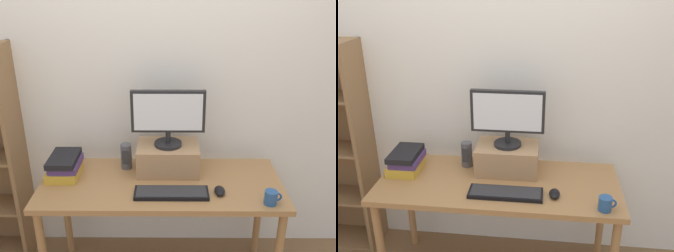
% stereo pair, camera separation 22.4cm
% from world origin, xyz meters
% --- Properties ---
extents(back_wall, '(7.00, 0.08, 2.60)m').
position_xyz_m(back_wall, '(0.00, 0.45, 1.30)').
color(back_wall, silver).
rests_on(back_wall, ground_plane).
extents(desk, '(1.51, 0.63, 0.77)m').
position_xyz_m(desk, '(0.00, 0.00, 0.68)').
color(desk, '#9E7042').
rests_on(desk, ground_plane).
extents(riser_box, '(0.40, 0.28, 0.18)m').
position_xyz_m(riser_box, '(0.04, 0.15, 0.86)').
color(riser_box, '#A87F56').
rests_on(riser_box, desk).
extents(computer_monitor, '(0.47, 0.18, 0.37)m').
position_xyz_m(computer_monitor, '(0.04, 0.15, 1.15)').
color(computer_monitor, black).
rests_on(computer_monitor, riser_box).
extents(keyboard, '(0.44, 0.14, 0.02)m').
position_xyz_m(keyboard, '(0.06, -0.15, 0.78)').
color(keyboard, black).
rests_on(keyboard, desk).
extents(computer_mouse, '(0.06, 0.10, 0.04)m').
position_xyz_m(computer_mouse, '(0.35, -0.13, 0.78)').
color(computer_mouse, black).
rests_on(computer_mouse, desk).
extents(book_stack, '(0.20, 0.27, 0.14)m').
position_xyz_m(book_stack, '(-0.62, 0.08, 0.84)').
color(book_stack, gold).
rests_on(book_stack, desk).
extents(coffee_mug, '(0.10, 0.07, 0.08)m').
position_xyz_m(coffee_mug, '(0.63, -0.24, 0.81)').
color(coffee_mug, '#234C84').
rests_on(coffee_mug, desk).
extents(desk_speaker, '(0.07, 0.08, 0.17)m').
position_xyz_m(desk_speaker, '(-0.24, 0.18, 0.85)').
color(desk_speaker, '#4C4C51').
rests_on(desk_speaker, desk).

